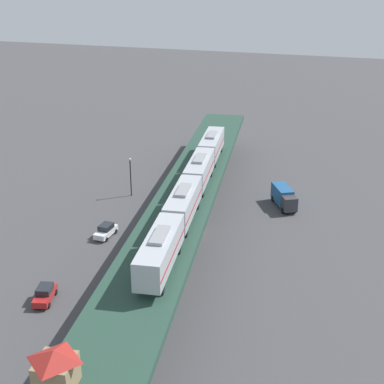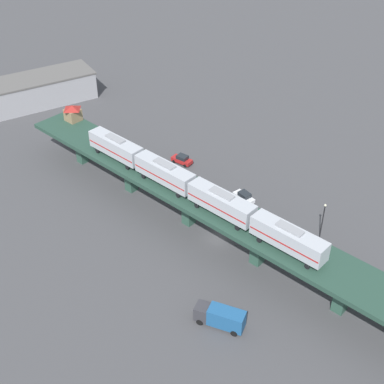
{
  "view_description": "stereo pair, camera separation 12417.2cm",
  "coord_description": "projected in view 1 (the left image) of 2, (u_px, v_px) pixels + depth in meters",
  "views": [
    {
      "loc": [
        -24.96,
        67.84,
        35.98
      ],
      "look_at": [
        -2.12,
        4.14,
        8.49
      ],
      "focal_mm": 50.0,
      "sensor_mm": 36.0,
      "label": 1
    },
    {
      "loc": [
        -45.97,
        -52.17,
        59.94
      ],
      "look_at": [
        -2.12,
        4.14,
        8.49
      ],
      "focal_mm": 50.0,
      "sensor_mm": 36.0,
      "label": 2
    }
  ],
  "objects": [
    {
      "name": "street_car_white",
      "position": [
        106.0,
        231.0,
        79.05
      ],
      "size": [
        2.01,
        4.43,
        1.89
      ],
      "color": "silver",
      "rests_on": "ground"
    },
    {
      "name": "ground_plane",
      "position": [
        188.0,
        233.0,
        80.51
      ],
      "size": [
        400.0,
        400.0,
        0.0
      ],
      "primitive_type": "plane",
      "color": "#424244"
    },
    {
      "name": "elevated_viaduct",
      "position": [
        188.0,
        195.0,
        78.4
      ],
      "size": [
        23.7,
        92.11,
        6.99
      ],
      "color": "#244135",
      "rests_on": "ground"
    },
    {
      "name": "street_car_green",
      "position": [
        185.0,
        164.0,
        106.8
      ],
      "size": [
        2.42,
        4.61,
        1.89
      ],
      "color": "#1E6638",
      "rests_on": "ground"
    },
    {
      "name": "delivery_truck",
      "position": [
        284.0,
        197.0,
        88.99
      ],
      "size": [
        5.54,
        7.36,
        3.2
      ],
      "color": "#333338",
      "rests_on": "ground"
    },
    {
      "name": "street_lamp",
      "position": [
        130.0,
        174.0,
        92.54
      ],
      "size": [
        0.44,
        0.44,
        6.94
      ],
      "color": "black",
      "rests_on": "ground"
    },
    {
      "name": "signal_hut",
      "position": [
        56.0,
        368.0,
        39.88
      ],
      "size": [
        3.71,
        3.71,
        3.4
      ],
      "color": "#8C7251",
      "rests_on": "elevated_viaduct"
    },
    {
      "name": "street_car_red",
      "position": [
        45.0,
        294.0,
        63.35
      ],
      "size": [
        2.98,
        4.73,
        1.89
      ],
      "color": "#AD1E1E",
      "rests_on": "ground"
    },
    {
      "name": "subway_train",
      "position": [
        192.0,
        185.0,
        72.65
      ],
      "size": [
        11.1,
        49.57,
        4.45
      ],
      "color": "#ADB2BA",
      "rests_on": "elevated_viaduct"
    }
  ]
}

